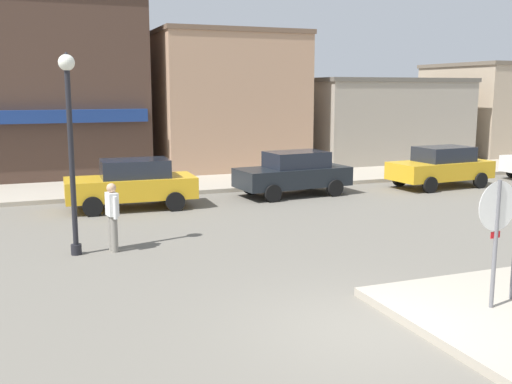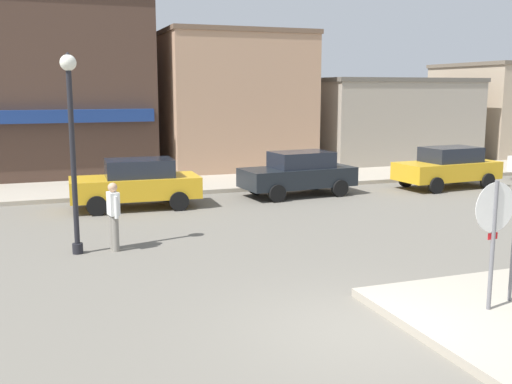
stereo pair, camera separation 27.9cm
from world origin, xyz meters
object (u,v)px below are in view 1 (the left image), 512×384
(parked_car_nearest, at_px, (132,183))
(lamp_post, at_px, (70,125))
(parked_car_third, at_px, (441,166))
(parked_car_second, at_px, (294,173))
(pedestrian_crossing_near, at_px, (112,215))
(stop_sign, at_px, (496,227))

(parked_car_nearest, bearing_deg, lamp_post, -113.21)
(parked_car_nearest, xyz_separation_m, parked_car_third, (11.81, -0.07, 0.00))
(lamp_post, distance_m, parked_car_second, 9.71)
(parked_car_third, bearing_deg, pedestrian_crossing_near, -159.56)
(parked_car_nearest, xyz_separation_m, parked_car_second, (5.76, 0.33, 0.00))
(stop_sign, distance_m, parked_car_third, 13.70)
(parked_car_second, xyz_separation_m, pedestrian_crossing_near, (-7.04, -5.28, 0.06))
(stop_sign, xyz_separation_m, lamp_post, (-6.15, 6.39, 1.44))
(stop_sign, distance_m, parked_car_nearest, 12.05)
(parked_car_second, height_order, pedestrian_crossing_near, pedestrian_crossing_near)
(pedestrian_crossing_near, bearing_deg, parked_car_third, 20.44)
(lamp_post, relative_size, parked_car_second, 1.10)
(lamp_post, xyz_separation_m, pedestrian_crossing_near, (0.84, -0.01, -2.09))
(parked_car_nearest, xyz_separation_m, pedestrian_crossing_near, (-1.28, -4.95, 0.06))
(parked_car_second, bearing_deg, parked_car_nearest, -176.72)
(lamp_post, distance_m, parked_car_third, 14.90)
(parked_car_second, xyz_separation_m, parked_car_third, (6.05, -0.40, 0.00))
(parked_car_nearest, bearing_deg, parked_car_second, 3.28)
(stop_sign, height_order, parked_car_third, stop_sign)
(parked_car_nearest, bearing_deg, parked_car_third, -0.35)
(lamp_post, bearing_deg, parked_car_third, 19.25)
(parked_car_second, height_order, parked_car_third, same)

